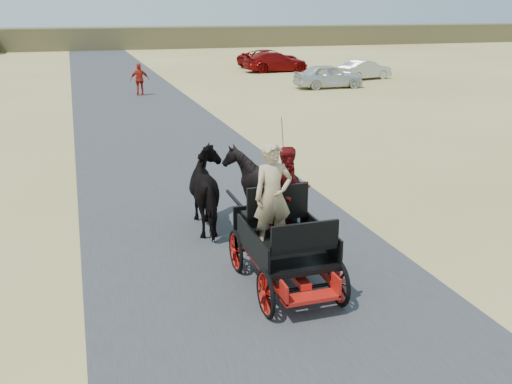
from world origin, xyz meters
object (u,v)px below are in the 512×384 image
object	(u,v)px
car_d	(269,58)
pedestrian	(140,80)
carriage	(284,266)
horse_left	(212,191)
car_c	(276,62)
horse_right	(261,186)
car_a	(329,76)
car_b	(365,70)

from	to	relation	value
car_d	pedestrian	bearing A→B (deg)	121.77
pedestrian	carriage	bearing A→B (deg)	89.96
horse_left	car_d	world-z (taller)	horse_left
pedestrian	horse_left	bearing A→B (deg)	88.32
pedestrian	car_c	distance (m)	14.51
horse_right	car_a	bearing A→B (deg)	-118.22
carriage	car_c	xyz separation A→B (m)	(11.42, 32.71, 0.36)
horse_right	pedestrian	bearing A→B (deg)	-89.24
horse_left	car_a	world-z (taller)	horse_left
horse_right	car_b	world-z (taller)	horse_right
car_c	car_d	world-z (taller)	car_c
carriage	pedestrian	xyz separation A→B (m)	(0.28, 23.42, 0.50)
pedestrian	car_c	world-z (taller)	pedestrian
horse_left	horse_right	size ratio (longest dim) A/B	1.18
horse_right	car_a	size ratio (longest dim) A/B	0.41
carriage	car_b	size ratio (longest dim) A/B	0.63
car_b	carriage	bearing A→B (deg)	134.06
horse_right	car_c	bearing A→B (deg)	-110.09
pedestrian	car_b	xyz separation A→B (m)	(15.18, 2.94, -0.24)
horse_left	car_a	distance (m)	23.39
car_a	car_b	xyz separation A→B (m)	(4.11, 3.22, -0.08)
car_d	carriage	bearing A→B (deg)	146.38
carriage	car_b	xyz separation A→B (m)	(15.46, 26.36, 0.27)
horse_right	carriage	bearing A→B (deg)	79.61
horse_left	car_b	distance (m)	28.32
carriage	horse_left	distance (m)	3.09
pedestrian	car_d	world-z (taller)	pedestrian
pedestrian	car_d	xyz separation A→B (m)	(11.68, 12.52, -0.16)
horse_right	car_d	xyz separation A→B (m)	(11.41, 32.94, -0.15)
carriage	pedestrian	world-z (taller)	pedestrian
horse_right	car_a	distance (m)	22.85
car_c	car_d	xyz separation A→B (m)	(0.55, 3.23, -0.01)
car_a	car_d	distance (m)	12.82
car_a	car_b	world-z (taller)	car_a
car_a	car_c	size ratio (longest dim) A/B	0.84
carriage	car_c	distance (m)	34.64
horse_left	car_a	size ratio (longest dim) A/B	0.48
car_a	horse_right	bearing A→B (deg)	151.29
horse_right	car_d	distance (m)	34.86
horse_right	car_c	distance (m)	31.63
carriage	car_a	bearing A→B (deg)	63.86
carriage	car_a	world-z (taller)	car_a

